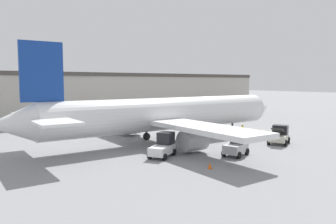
# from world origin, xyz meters

# --- Properties ---
(ground_plane) EXTENTS (400.00, 400.00, 0.00)m
(ground_plane) POSITION_xyz_m (0.00, 0.00, 0.00)
(ground_plane) COLOR gray
(terminal_building) EXTENTS (70.15, 17.03, 9.08)m
(terminal_building) POSITION_xyz_m (6.67, 32.23, 4.54)
(terminal_building) COLOR #ADA89E
(terminal_building) RESTS_ON ground_plane
(airplane) EXTENTS (38.31, 31.27, 11.18)m
(airplane) POSITION_xyz_m (-0.93, 0.00, 3.39)
(airplane) COLOR silver
(airplane) RESTS_ON ground_plane
(ground_crew_worker) EXTENTS (0.41, 0.41, 1.84)m
(ground_crew_worker) POSITION_xyz_m (9.22, -3.65, 0.98)
(ground_crew_worker) COLOR #1E2338
(ground_crew_worker) RESTS_ON ground_plane
(baggage_tug) EXTENTS (3.27, 2.65, 2.41)m
(baggage_tug) POSITION_xyz_m (1.42, -10.04, 1.07)
(baggage_tug) COLOR #B2B2B7
(baggage_tug) RESTS_ON ground_plane
(belt_loader_truck) EXTENTS (3.52, 3.20, 2.17)m
(belt_loader_truck) POSITION_xyz_m (10.08, -8.67, 1.04)
(belt_loader_truck) COLOR beige
(belt_loader_truck) RESTS_ON ground_plane
(pushback_tug) EXTENTS (3.62, 3.12, 2.33)m
(pushback_tug) POSITION_xyz_m (-4.95, -6.31, 1.05)
(pushback_tug) COLOR silver
(pushback_tug) RESTS_ON ground_plane
(safety_cone_near) EXTENTS (0.36, 0.36, 0.55)m
(safety_cone_near) POSITION_xyz_m (-4.29, -12.35, 0.28)
(safety_cone_near) COLOR #EF590F
(safety_cone_near) RESTS_ON ground_plane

